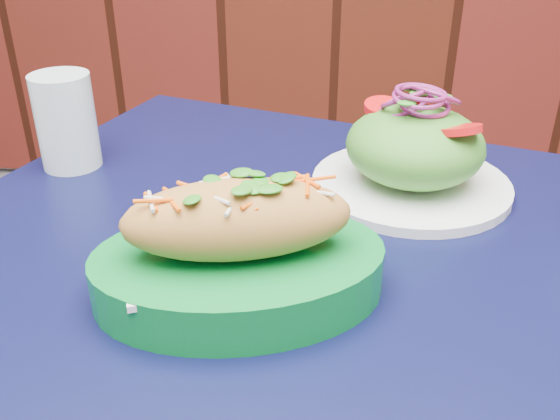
# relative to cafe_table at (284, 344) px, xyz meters

# --- Properties ---
(cafe_table) EXTENTS (1.00, 1.00, 0.75)m
(cafe_table) POSITION_rel_cafe_table_xyz_m (0.00, 0.00, 0.00)
(cafe_table) COLOR black
(cafe_table) RESTS_ON ground
(banh_mi_basket) EXTENTS (0.29, 0.23, 0.12)m
(banh_mi_basket) POSITION_rel_cafe_table_xyz_m (-0.04, -0.04, 0.13)
(banh_mi_basket) COLOR #08742A
(banh_mi_basket) RESTS_ON cafe_table
(salad_plate) EXTENTS (0.23, 0.23, 0.13)m
(salad_plate) POSITION_rel_cafe_table_xyz_m (0.13, 0.19, 0.14)
(salad_plate) COLOR white
(salad_plate) RESTS_ON cafe_table
(water_glass) EXTENTS (0.07, 0.07, 0.12)m
(water_glass) POSITION_rel_cafe_table_xyz_m (-0.30, 0.21, 0.15)
(water_glass) COLOR silver
(water_glass) RESTS_ON cafe_table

